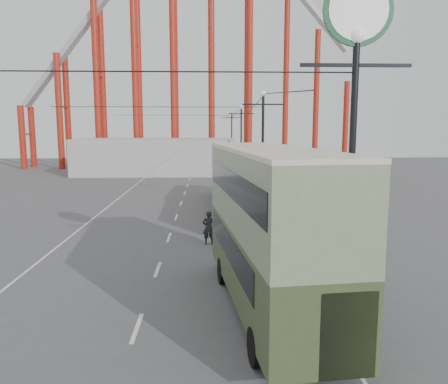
{
  "coord_description": "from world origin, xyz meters",
  "views": [
    {
      "loc": [
        1.37,
        -15.66,
        6.54
      ],
      "look_at": [
        2.26,
        8.3,
        3.0
      ],
      "focal_mm": 35.0,
      "sensor_mm": 36.0,
      "label": 1
    }
  ],
  "objects_px": {
    "lamp_post_near": "(355,81)",
    "single_decker_cream": "(231,181)",
    "single_decker_green": "(241,196)",
    "pedestrian": "(209,228)",
    "double_decker_bus": "(270,222)"
  },
  "relations": [
    {
      "from": "lamp_post_near",
      "to": "single_decker_cream",
      "type": "height_order",
      "value": "lamp_post_near"
    },
    {
      "from": "double_decker_bus",
      "to": "pedestrian",
      "type": "height_order",
      "value": "double_decker_bus"
    },
    {
      "from": "single_decker_green",
      "to": "single_decker_cream",
      "type": "bearing_deg",
      "value": 91.0
    },
    {
      "from": "lamp_post_near",
      "to": "single_decker_cream",
      "type": "relative_size",
      "value": 1.03
    },
    {
      "from": "double_decker_bus",
      "to": "pedestrian",
      "type": "bearing_deg",
      "value": 96.78
    },
    {
      "from": "lamp_post_near",
      "to": "pedestrian",
      "type": "distance_m",
      "value": 14.01
    },
    {
      "from": "lamp_post_near",
      "to": "single_decker_cream",
      "type": "xyz_separation_m",
      "value": [
        -2.21,
        25.62,
        -6.03
      ]
    },
    {
      "from": "double_decker_bus",
      "to": "single_decker_cream",
      "type": "xyz_separation_m",
      "value": [
        -0.13,
        23.43,
        -1.46
      ]
    },
    {
      "from": "single_decker_green",
      "to": "pedestrian",
      "type": "relative_size",
      "value": 6.08
    },
    {
      "from": "single_decker_green",
      "to": "pedestrian",
      "type": "distance_m",
      "value": 6.35
    },
    {
      "from": "lamp_post_near",
      "to": "pedestrian",
      "type": "relative_size",
      "value": 5.67
    },
    {
      "from": "lamp_post_near",
      "to": "single_decker_cream",
      "type": "distance_m",
      "value": 26.42
    },
    {
      "from": "lamp_post_near",
      "to": "single_decker_green",
      "type": "distance_m",
      "value": 18.41
    },
    {
      "from": "single_decker_green",
      "to": "single_decker_cream",
      "type": "relative_size",
      "value": 1.1
    },
    {
      "from": "double_decker_bus",
      "to": "single_decker_green",
      "type": "height_order",
      "value": "double_decker_bus"
    }
  ]
}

